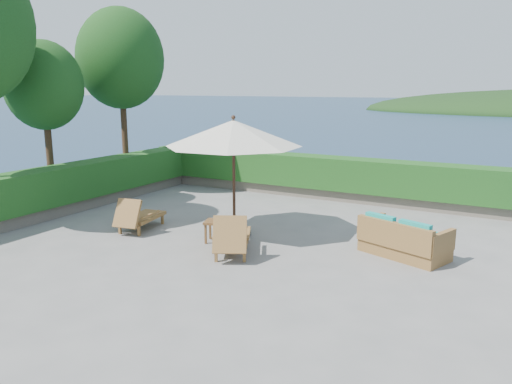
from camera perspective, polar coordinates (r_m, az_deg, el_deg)
The scene contains 14 objects.
ground at distance 11.50m, azimuth -3.24°, elevation -5.94°, with size 12.00×12.00×0.00m, color gray.
foundation at distance 12.07m, azimuth -3.16°, elevation -12.97°, with size 12.00×12.00×3.00m, color #564F44.
ocean at distance 12.74m, azimuth -3.08°, elevation -18.89°, with size 600.00×600.00×0.00m, color #152644.
planter_wall_far at distance 16.32m, azimuth 7.19°, elevation 0.00°, with size 12.00×0.60×0.36m, color slate.
planter_wall_left at distance 15.08m, azimuth -21.64°, elevation -1.74°, with size 0.60×12.00×0.36m, color slate.
hedge_far at distance 16.19m, azimuth 7.25°, elevation 2.32°, with size 12.40×0.90×1.00m, color #124214.
hedge_left at distance 14.95m, azimuth -21.84°, elevation 0.75°, with size 0.90×12.40×1.00m, color #124214.
tree_mid at distance 15.64m, azimuth -23.09°, elevation 11.09°, with size 2.20×2.20×4.83m.
tree_far at distance 17.20m, azimuth -15.22°, elevation 14.46°, with size 2.80×2.80×6.03m.
patio_umbrella at distance 11.70m, azimuth -2.59°, elevation 6.59°, with size 4.09×4.09×2.89m.
lounge_left at distance 12.78m, azimuth -13.29°, elevation -2.69°, with size 0.88×1.62×0.89m.
lounge_right at distance 10.68m, azimuth -2.79°, elevation -5.09°, with size 1.37×1.80×0.97m.
side_table at distance 11.55m, azimuth -4.65°, elevation -3.72°, with size 0.60×0.60×0.51m.
wicker_loveseat at distance 11.01m, azimuth 16.43°, elevation -5.39°, with size 2.00×1.47×0.88m.
Camera 1 is at (5.81, -9.27, 3.53)m, focal length 35.00 mm.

